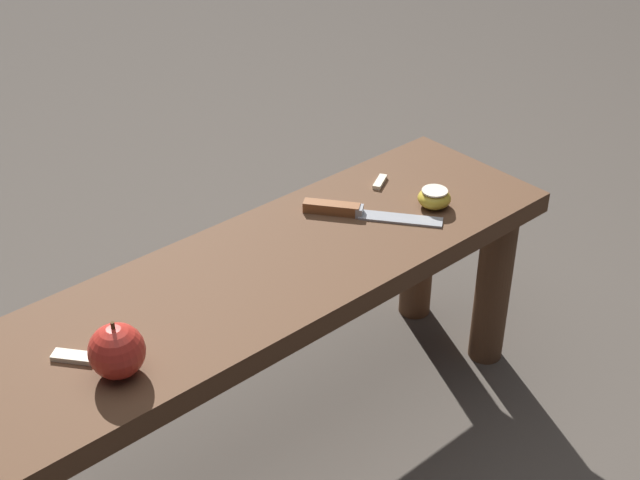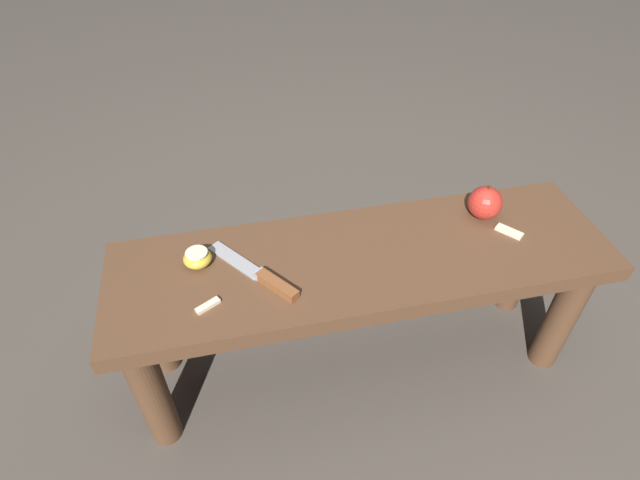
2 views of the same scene
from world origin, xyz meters
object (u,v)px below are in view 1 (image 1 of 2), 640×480
object	(u,v)px
knife	(351,211)
apple_cut	(434,198)
wooden_bench	(266,309)
apple_whole	(117,351)

from	to	relation	value
knife	apple_cut	world-z (taller)	apple_cut
wooden_bench	apple_whole	xyz separation A→B (m)	(0.32, 0.07, 0.13)
wooden_bench	knife	size ratio (longest dim) A/B	5.14
wooden_bench	apple_cut	size ratio (longest dim) A/B	18.32
wooden_bench	apple_whole	size ratio (longest dim) A/B	12.43
apple_whole	apple_cut	world-z (taller)	apple_whole
wooden_bench	apple_whole	world-z (taller)	apple_whole
wooden_bench	knife	distance (m)	0.25
apple_whole	apple_cut	distance (m)	0.68
knife	apple_cut	xyz separation A→B (m)	(-0.13, 0.08, 0.01)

